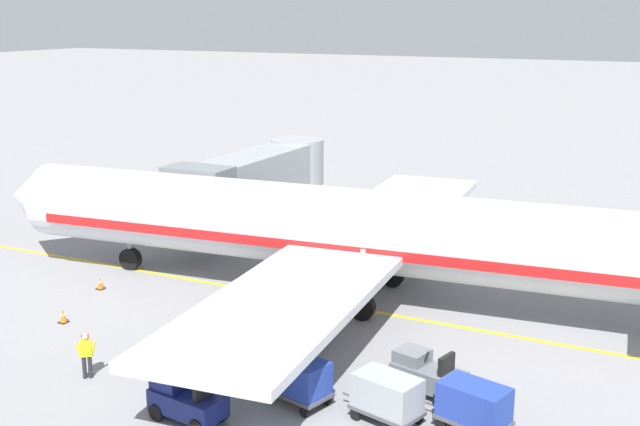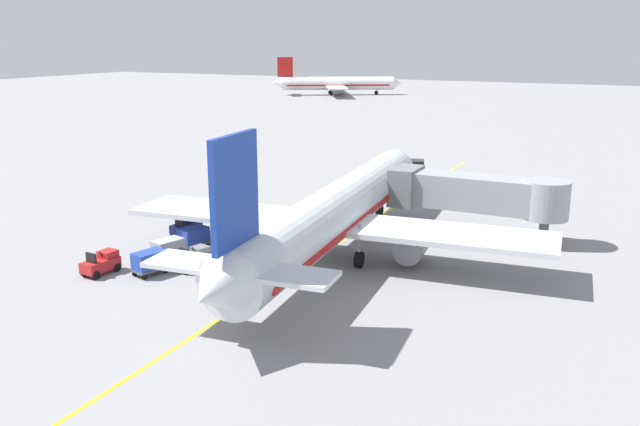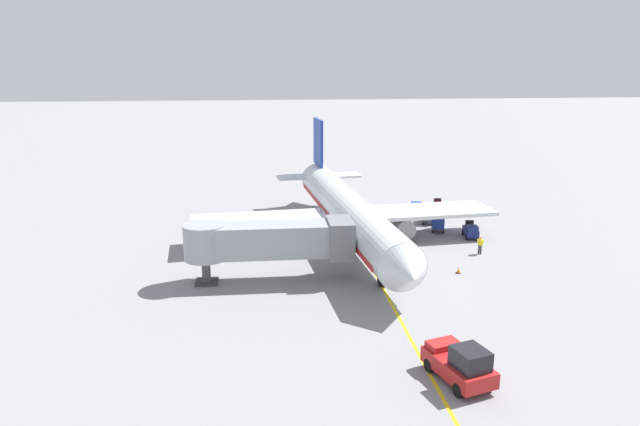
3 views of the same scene
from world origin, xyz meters
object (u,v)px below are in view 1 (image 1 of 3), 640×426
at_px(baggage_cart_front, 297,377).
at_px(ground_crew_wing_walker, 86,353).
at_px(parked_airliner, 343,230).
at_px(safety_cone_nose_left, 100,283).
at_px(baggage_cart_second_in_train, 387,395).
at_px(baggage_cart_third_in_train, 474,404).
at_px(baggage_tug_lead, 186,399).
at_px(jet_bridge, 255,176).
at_px(baggage_tug_trailing, 426,374).
at_px(safety_cone_nose_right, 63,316).

distance_m(baggage_cart_front, ground_crew_wing_walker, 7.81).
distance_m(parked_airliner, safety_cone_nose_left, 11.85).
xyz_separation_m(baggage_cart_second_in_train, baggage_cart_third_in_train, (0.62, -2.65, 0.00)).
xyz_separation_m(baggage_cart_front, safety_cone_nose_left, (5.91, 13.76, -0.66)).
bearing_deg(safety_cone_nose_left, baggage_cart_second_in_train, -108.81).
bearing_deg(parked_airliner, baggage_tug_lead, -178.20).
bearing_deg(ground_crew_wing_walker, jet_bridge, 13.44).
height_order(baggage_tug_lead, baggage_tug_trailing, same).
bearing_deg(baggage_cart_second_in_train, baggage_cart_third_in_train, -76.73).
bearing_deg(baggage_tug_trailing, baggage_tug_lead, 130.01).
xyz_separation_m(baggage_tug_trailing, baggage_cart_front, (-2.64, 3.60, 0.24)).
bearing_deg(baggage_cart_second_in_train, jet_bridge, 41.24).
bearing_deg(baggage_tug_lead, ground_crew_wing_walker, 79.46).
bearing_deg(parked_airliner, safety_cone_nose_right, 131.48).
bearing_deg(baggage_cart_third_in_train, baggage_cart_front, 97.59).
relative_size(baggage_cart_front, baggage_cart_second_in_train, 1.00).
distance_m(baggage_tug_trailing, safety_cone_nose_right, 15.88).
distance_m(baggage_cart_third_in_train, ground_crew_wing_walker, 13.65).
bearing_deg(parked_airliner, baggage_tug_trailing, -138.12).
xyz_separation_m(baggage_tug_trailing, ground_crew_wing_walker, (-4.32, 11.23, 0.24)).
relative_size(baggage_tug_lead, baggage_tug_trailing, 0.97).
bearing_deg(baggage_tug_lead, baggage_cart_second_in_train, -64.56).
height_order(ground_crew_wing_walker, safety_cone_nose_left, ground_crew_wing_walker).
height_order(baggage_cart_second_in_train, ground_crew_wing_walker, ground_crew_wing_walker).
relative_size(baggage_cart_front, ground_crew_wing_walker, 1.76).
relative_size(baggage_cart_front, safety_cone_nose_left, 5.05).
relative_size(baggage_cart_third_in_train, safety_cone_nose_left, 5.05).
xyz_separation_m(jet_bridge, safety_cone_nose_right, (-15.83, -0.02, -3.16)).
distance_m(jet_bridge, baggage_tug_lead, 22.69).
xyz_separation_m(baggage_tug_lead, ground_crew_wing_walker, (0.93, 4.98, 0.24)).
bearing_deg(ground_crew_wing_walker, baggage_cart_front, -77.53).
distance_m(jet_bridge, ground_crew_wing_walker, 20.14).
relative_size(baggage_cart_front, baggage_cart_third_in_train, 1.00).
height_order(jet_bridge, safety_cone_nose_left, jet_bridge).
height_order(baggage_tug_lead, baggage_cart_front, baggage_tug_lead).
relative_size(baggage_cart_second_in_train, baggage_cart_third_in_train, 1.00).
bearing_deg(safety_cone_nose_right, baggage_cart_third_in_train, -93.64).
distance_m(parked_airliner, safety_cone_nose_right, 12.62).
relative_size(baggage_cart_second_in_train, safety_cone_nose_right, 5.05).
height_order(parked_airliner, baggage_cart_third_in_train, parked_airliner).
distance_m(baggage_tug_lead, safety_cone_nose_right, 10.62).
bearing_deg(jet_bridge, safety_cone_nose_left, 172.82).
bearing_deg(safety_cone_nose_left, jet_bridge, -7.18).
bearing_deg(safety_cone_nose_right, safety_cone_nose_left, 20.75).
bearing_deg(baggage_tug_trailing, safety_cone_nose_right, 92.59).
relative_size(safety_cone_nose_left, safety_cone_nose_right, 1.00).
bearing_deg(baggage_cart_second_in_train, baggage_cart_front, 92.72).
relative_size(baggage_tug_lead, safety_cone_nose_left, 4.47).
bearing_deg(ground_crew_wing_walker, baggage_tug_trailing, -68.94).
bearing_deg(jet_bridge, baggage_tug_trailing, -133.58).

